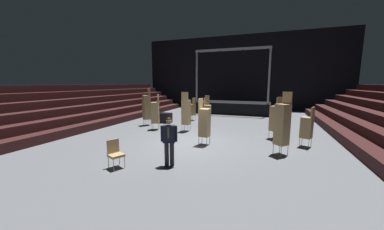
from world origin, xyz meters
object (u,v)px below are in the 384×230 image
(chair_stack_mid_centre, at_px, (186,112))
(equipment_road_case, at_px, (165,118))
(chair_stack_front_right, at_px, (192,109))
(chair_stack_aisle_right, at_px, (147,107))
(chair_stack_mid_right, at_px, (205,109))
(chair_stack_rear_left, at_px, (204,122))
(chair_stack_mid_left, at_px, (307,127))
(stage_riser, at_px, (232,106))
(loose_chair_near_man, at_px, (115,152))
(chair_stack_front_left, at_px, (155,112))
(chair_stack_aisle_left, at_px, (276,118))
(chair_stack_rear_centre, at_px, (282,124))
(man_with_tie, at_px, (169,139))
(chair_stack_rear_right, at_px, (207,112))

(chair_stack_mid_centre, distance_m, equipment_road_case, 3.22)
(chair_stack_front_right, bearing_deg, chair_stack_aisle_right, 87.17)
(chair_stack_front_right, relative_size, chair_stack_mid_right, 0.87)
(chair_stack_front_right, bearing_deg, chair_stack_rear_left, 151.00)
(chair_stack_mid_left, xyz_separation_m, chair_stack_rear_left, (-4.32, -1.29, 0.17))
(stage_riser, bearing_deg, loose_chair_near_man, -95.76)
(chair_stack_front_left, xyz_separation_m, chair_stack_aisle_left, (6.79, 0.25, 0.00))
(chair_stack_mid_right, distance_m, loose_chair_near_man, 8.73)
(stage_riser, relative_size, chair_stack_rear_centre, 2.77)
(chair_stack_front_right, relative_size, chair_stack_aisle_right, 0.69)
(man_with_tie, height_order, chair_stack_aisle_right, chair_stack_aisle_right)
(stage_riser, distance_m, chair_stack_front_right, 5.57)
(man_with_tie, xyz_separation_m, chair_stack_mid_right, (-1.14, 7.96, 0.04))
(chair_stack_mid_right, bearing_deg, loose_chair_near_man, 117.19)
(equipment_road_case, bearing_deg, man_with_tie, -61.28)
(chair_stack_rear_left, distance_m, chair_stack_rear_right, 4.01)
(chair_stack_mid_right, xyz_separation_m, chair_stack_rear_centre, (4.75, -5.38, 0.25))
(man_with_tie, xyz_separation_m, chair_stack_aisle_left, (3.44, 5.08, 0.12))
(chair_stack_mid_left, height_order, chair_stack_aisle_right, chair_stack_aisle_right)
(stage_riser, height_order, equipment_road_case, stage_riser)
(chair_stack_mid_left, distance_m, chair_stack_rear_centre, 1.88)
(chair_stack_front_left, height_order, chair_stack_mid_right, chair_stack_front_left)
(chair_stack_mid_left, height_order, chair_stack_mid_right, chair_stack_mid_right)
(chair_stack_mid_left, height_order, loose_chair_near_man, chair_stack_mid_left)
(chair_stack_aisle_left, bearing_deg, chair_stack_mid_left, -85.65)
(chair_stack_rear_left, height_order, chair_stack_rear_centre, chair_stack_rear_centre)
(chair_stack_aisle_right, xyz_separation_m, loose_chair_near_man, (2.94, -6.54, -0.70))
(chair_stack_aisle_right, bearing_deg, man_with_tie, 164.90)
(chair_stack_aisle_right, bearing_deg, chair_stack_mid_right, -111.19)
(stage_riser, xyz_separation_m, chair_stack_front_right, (-2.19, -5.12, 0.24))
(chair_stack_front_right, distance_m, chair_stack_aisle_left, 6.79)
(chair_stack_aisle_left, relative_size, equipment_road_case, 2.37)
(chair_stack_mid_right, height_order, chair_stack_mid_centre, chair_stack_mid_centre)
(equipment_road_case, bearing_deg, chair_stack_rear_right, -6.38)
(chair_stack_front_left, height_order, chair_stack_rear_centre, chair_stack_rear_centre)
(chair_stack_front_right, distance_m, chair_stack_mid_centre, 3.65)
(chair_stack_rear_right, bearing_deg, loose_chair_near_man, -17.78)
(stage_riser, relative_size, chair_stack_rear_right, 3.64)
(stage_riser, distance_m, chair_stack_mid_left, 10.79)
(stage_riser, bearing_deg, chair_stack_mid_right, -99.53)
(stage_riser, distance_m, chair_stack_mid_right, 5.83)
(chair_stack_front_left, relative_size, chair_stack_rear_centre, 0.86)
(stage_riser, distance_m, loose_chair_near_man, 14.51)
(stage_riser, bearing_deg, chair_stack_mid_centre, -98.24)
(stage_riser, xyz_separation_m, equipment_road_case, (-3.67, -6.66, -0.27))
(man_with_tie, bearing_deg, chair_stack_front_left, -72.14)
(chair_stack_mid_centre, bearing_deg, chair_stack_rear_left, -50.85)
(man_with_tie, relative_size, chair_stack_front_left, 0.79)
(chair_stack_rear_left, relative_size, loose_chair_near_man, 2.26)
(equipment_road_case, bearing_deg, chair_stack_front_right, 46.32)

